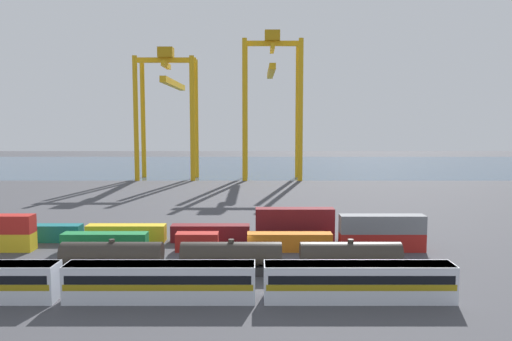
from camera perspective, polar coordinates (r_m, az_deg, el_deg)
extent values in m
plane|color=#424247|center=(110.19, -0.68, -4.05)|extent=(420.00, 420.00, 0.00)
cube|color=#384C60|center=(211.87, -0.22, 0.57)|extent=(400.00, 110.00, 0.01)
cube|color=silver|center=(53.41, -10.62, -12.45)|extent=(19.54, 3.10, 3.90)
cube|color=#9E8414|center=(53.44, -10.62, -12.55)|extent=(19.15, 3.14, 0.64)
cube|color=black|center=(53.20, -10.63, -11.75)|extent=(18.75, 3.13, 0.90)
cube|color=slate|center=(52.89, -10.65, -10.62)|extent=(19.34, 2.85, 0.36)
cube|color=silver|center=(53.55, 11.95, -12.42)|extent=(19.54, 3.10, 3.90)
cube|color=#9E8414|center=(53.58, 11.94, -12.52)|extent=(19.15, 3.14, 0.64)
cube|color=black|center=(53.34, 11.96, -11.73)|extent=(18.75, 3.13, 0.90)
cube|color=slate|center=(53.03, 11.98, -10.60)|extent=(19.34, 2.85, 0.36)
cube|color=#232326|center=(63.96, -15.85, -10.84)|extent=(12.19, 2.50, 1.10)
cylinder|color=#2D2823|center=(63.44, -15.90, -9.14)|extent=(12.19, 2.83, 2.83)
cylinder|color=#2D2823|center=(63.07, -15.94, -7.73)|extent=(0.70, 0.70, 0.36)
cube|color=#232326|center=(61.61, -2.57, -11.26)|extent=(12.19, 2.50, 1.10)
cylinder|color=#2D2823|center=(61.07, -2.58, -9.50)|extent=(12.19, 2.83, 2.83)
cylinder|color=#2D2823|center=(60.68, -2.59, -8.05)|extent=(0.70, 0.70, 0.36)
cube|color=#232326|center=(62.59, 11.01, -11.09)|extent=(12.19, 2.50, 1.10)
cylinder|color=#2D2823|center=(62.06, 11.05, -9.35)|extent=(12.19, 2.83, 2.83)
cylinder|color=#2D2823|center=(61.68, 11.08, -7.92)|extent=(0.70, 0.70, 0.36)
cube|color=gold|center=(79.95, -25.85, -7.34)|extent=(6.04, 2.44, 2.60)
cube|color=#AD211C|center=(79.43, -25.93, -5.51)|extent=(6.04, 2.44, 2.60)
cube|color=#197538|center=(75.12, -16.66, -7.82)|extent=(12.10, 2.44, 2.60)
cube|color=#AD211C|center=(72.41, -6.49, -8.12)|extent=(6.04, 2.44, 2.60)
cube|color=orange|center=(72.08, 4.13, -8.16)|extent=(12.10, 2.44, 2.60)
cube|color=#AD211C|center=(74.15, 14.49, -7.94)|extent=(12.10, 2.44, 2.60)
cube|color=slate|center=(73.59, 14.54, -5.97)|extent=(12.10, 2.44, 2.60)
cube|color=#146066|center=(84.20, -23.05, -6.60)|extent=(12.10, 2.44, 2.60)
cube|color=gold|center=(79.97, -14.38, -6.95)|extent=(12.10, 2.44, 2.60)
cube|color=maroon|center=(77.73, -4.97, -7.16)|extent=(12.10, 2.44, 2.60)
cube|color=maroon|center=(77.64, 4.73, -7.17)|extent=(12.10, 2.44, 2.60)
cube|color=maroon|center=(77.11, 4.74, -5.28)|extent=(12.10, 2.44, 2.60)
cube|color=slate|center=(79.71, 14.18, -6.99)|extent=(12.10, 2.44, 2.60)
cylinder|color=gold|center=(160.60, -13.33, 5.79)|extent=(1.50, 1.50, 38.95)
cylinder|color=gold|center=(157.40, -7.04, 5.90)|extent=(1.50, 1.50, 38.95)
cylinder|color=gold|center=(170.23, -12.55, 5.78)|extent=(1.50, 1.50, 38.95)
cylinder|color=gold|center=(167.22, -6.61, 5.88)|extent=(1.50, 1.50, 38.95)
cube|color=gold|center=(164.82, -10.01, 12.35)|extent=(19.25, 1.20, 1.60)
cube|color=gold|center=(164.63, -10.00, 11.80)|extent=(1.20, 11.49, 1.60)
cube|color=gold|center=(178.45, -9.14, 9.76)|extent=(2.00, 41.53, 2.00)
cube|color=#A77A10|center=(165.12, -10.03, 13.18)|extent=(4.80, 4.00, 3.20)
cylinder|color=gold|center=(155.78, -1.03, 6.91)|extent=(1.50, 1.50, 44.18)
cylinder|color=gold|center=(156.36, 5.42, 6.88)|extent=(1.50, 1.50, 44.18)
cylinder|color=gold|center=(166.53, -0.94, 6.82)|extent=(1.50, 1.50, 44.18)
cylinder|color=gold|center=(167.08, 5.09, 6.80)|extent=(1.50, 1.50, 44.18)
cube|color=gold|center=(163.09, 2.16, 14.36)|extent=(19.02, 1.20, 1.60)
cube|color=gold|center=(162.85, 2.16, 13.80)|extent=(1.20, 12.36, 1.60)
cube|color=gold|center=(173.81, 2.03, 11.27)|extent=(2.00, 33.68, 2.00)
cube|color=#A77A10|center=(163.48, 2.17, 15.19)|extent=(4.80, 4.00, 3.20)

